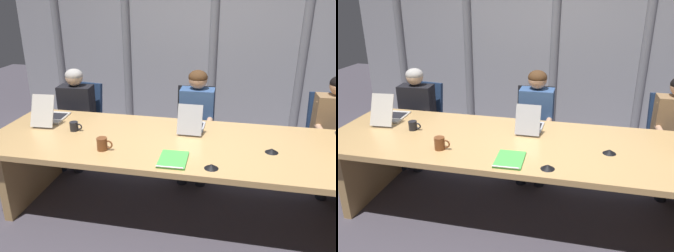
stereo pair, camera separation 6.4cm
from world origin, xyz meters
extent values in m
plane|color=#47424C|center=(0.00, 0.00, 0.00)|extent=(11.75, 11.75, 0.00)
cube|color=tan|center=(0.00, 0.00, 0.70)|extent=(3.57, 1.14, 0.05)
cube|color=black|center=(0.00, 0.00, 0.64)|extent=(3.03, 0.10, 0.06)
cube|color=tan|center=(-1.53, 0.00, 0.34)|extent=(0.08, 0.97, 0.68)
cube|color=#9999A0|center=(0.00, 2.22, 1.53)|extent=(5.88, 0.10, 3.06)
cylinder|color=gray|center=(-2.31, 2.17, 1.53)|extent=(0.12, 0.12, 3.00)
cylinder|color=gray|center=(-1.21, 2.17, 1.53)|extent=(0.12, 0.12, 3.00)
cylinder|color=gray|center=(0.06, 2.17, 1.53)|extent=(0.12, 0.12, 3.00)
cylinder|color=gray|center=(1.26, 2.17, 1.53)|extent=(0.12, 0.12, 3.00)
cube|color=beige|center=(-1.41, 0.31, 0.73)|extent=(0.25, 0.35, 0.02)
cube|color=black|center=(-1.41, 0.33, 0.74)|extent=(0.20, 0.20, 0.00)
cube|color=beige|center=(-1.40, 0.08, 0.89)|extent=(0.23, 0.15, 0.30)
cube|color=black|center=(-1.40, 0.08, 0.89)|extent=(0.21, 0.13, 0.26)
cube|color=#BCBCC1|center=(0.03, 0.34, 0.73)|extent=(0.23, 0.30, 0.02)
cube|color=black|center=(0.03, 0.36, 0.74)|extent=(0.19, 0.16, 0.00)
cube|color=#BCBCC1|center=(0.03, 0.15, 0.88)|extent=(0.23, 0.09, 0.27)
cube|color=black|center=(0.03, 0.16, 0.88)|extent=(0.20, 0.08, 0.24)
cube|color=navy|center=(-1.46, 0.90, 0.41)|extent=(0.54, 0.54, 0.08)
cube|color=navy|center=(-1.43, 1.12, 0.67)|extent=(0.44, 0.17, 0.45)
cylinder|color=#262628|center=(-1.46, 0.90, 0.20)|extent=(0.05, 0.05, 0.33)
cylinder|color=black|center=(-1.46, 0.90, 0.02)|extent=(0.60, 0.60, 0.04)
cube|color=black|center=(-0.02, 0.90, 0.41)|extent=(0.52, 0.52, 0.08)
cube|color=black|center=(-0.04, 1.12, 0.69)|extent=(0.44, 0.15, 0.48)
cylinder|color=#262628|center=(-0.02, 0.90, 0.20)|extent=(0.05, 0.05, 0.33)
cylinder|color=black|center=(-0.02, 0.90, 0.02)|extent=(0.60, 0.60, 0.04)
cube|color=navy|center=(1.46, 0.90, 0.41)|extent=(0.54, 0.54, 0.08)
cube|color=navy|center=(1.43, 1.12, 0.69)|extent=(0.44, 0.17, 0.49)
cylinder|color=#262628|center=(1.46, 0.90, 0.20)|extent=(0.05, 0.05, 0.33)
cylinder|color=black|center=(1.46, 0.90, 0.02)|extent=(0.60, 0.60, 0.04)
cube|color=black|center=(-1.45, 0.88, 0.68)|extent=(0.41, 0.25, 0.47)
sphere|color=beige|center=(-1.45, 0.88, 1.03)|extent=(0.20, 0.20, 0.20)
ellipsoid|color=#B2ADA8|center=(-1.45, 0.88, 1.05)|extent=(0.20, 0.20, 0.15)
cylinder|color=black|center=(-1.28, 0.90, 0.73)|extent=(0.08, 0.14, 0.27)
cylinder|color=beige|center=(-1.26, 0.69, 0.61)|extent=(0.09, 0.30, 0.06)
cylinder|color=black|center=(-1.61, 0.87, 0.73)|extent=(0.08, 0.14, 0.27)
cylinder|color=beige|center=(-1.60, 0.66, 0.61)|extent=(0.09, 0.30, 0.06)
cylinder|color=#262833|center=(-1.33, 0.69, 0.42)|extent=(0.16, 0.41, 0.13)
cylinder|color=#262833|center=(-1.32, 0.51, 0.21)|extent=(0.11, 0.11, 0.43)
cylinder|color=#262833|center=(-1.53, 0.68, 0.42)|extent=(0.16, 0.41, 0.13)
cylinder|color=#262833|center=(-1.52, 0.50, 0.21)|extent=(0.11, 0.11, 0.43)
cube|color=#335184|center=(0.01, 0.88, 0.71)|extent=(0.37, 0.22, 0.52)
sphere|color=tan|center=(0.01, 0.88, 1.07)|extent=(0.20, 0.20, 0.20)
ellipsoid|color=#472D19|center=(0.01, 0.88, 1.10)|extent=(0.21, 0.21, 0.15)
cylinder|color=#335184|center=(0.16, 0.89, 0.78)|extent=(0.07, 0.14, 0.27)
cylinder|color=tan|center=(0.16, 0.68, 0.66)|extent=(0.07, 0.30, 0.06)
cylinder|color=#335184|center=(-0.15, 0.88, 0.78)|extent=(0.07, 0.14, 0.27)
cylinder|color=tan|center=(-0.15, 0.67, 0.66)|extent=(0.07, 0.30, 0.06)
cylinder|color=#262833|center=(0.11, 0.69, 0.42)|extent=(0.13, 0.40, 0.13)
cylinder|color=#262833|center=(0.11, 0.51, 0.21)|extent=(0.11, 0.11, 0.43)
cylinder|color=#262833|center=(-0.09, 0.68, 0.42)|extent=(0.13, 0.40, 0.13)
cylinder|color=#262833|center=(-0.09, 0.50, 0.21)|extent=(0.11, 0.11, 0.43)
cube|color=olive|center=(1.44, 0.88, 0.71)|extent=(0.40, 0.23, 0.53)
cylinder|color=olive|center=(1.27, 0.88, 0.79)|extent=(0.07, 0.14, 0.27)
cylinder|color=tan|center=(1.27, 0.67, 0.67)|extent=(0.07, 0.30, 0.06)
cylinder|color=#262833|center=(1.34, 0.68, 0.42)|extent=(0.14, 0.40, 0.13)
cylinder|color=#262833|center=(1.35, 0.50, 0.21)|extent=(0.11, 0.11, 0.43)
cylinder|color=black|center=(-1.06, 0.04, 0.77)|extent=(0.08, 0.08, 0.09)
torus|color=black|center=(-1.01, 0.04, 0.77)|extent=(0.06, 0.01, 0.06)
cylinder|color=brown|center=(-0.64, -0.30, 0.78)|extent=(0.09, 0.09, 0.11)
torus|color=brown|center=(-0.58, -0.30, 0.78)|extent=(0.07, 0.01, 0.07)
cone|color=black|center=(0.28, -0.44, 0.74)|extent=(0.11, 0.11, 0.03)
cone|color=black|center=(0.75, -0.06, 0.74)|extent=(0.11, 0.11, 0.03)
cube|color=#4CB74C|center=(-0.02, -0.37, 0.73)|extent=(0.23, 0.31, 0.02)
cylinder|color=silver|center=(-0.02, -0.52, 0.75)|extent=(0.21, 0.02, 0.01)
camera|label=1|loc=(0.43, -2.74, 1.98)|focal=36.70mm
camera|label=2|loc=(0.49, -2.72, 1.98)|focal=36.70mm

